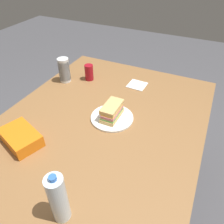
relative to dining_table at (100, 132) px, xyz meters
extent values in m
plane|color=#4C4C51|center=(0.00, 0.00, -0.69)|extent=(8.00, 8.00, 0.00)
cube|color=olive|center=(0.00, 0.00, 0.06)|extent=(1.56, 1.20, 0.04)
cylinder|color=brown|center=(0.70, -0.52, -0.32)|extent=(0.07, 0.07, 0.73)
cylinder|color=brown|center=(0.70, 0.52, -0.32)|extent=(0.07, 0.07, 0.73)
cylinder|color=white|center=(0.06, -0.05, 0.09)|extent=(0.26, 0.26, 0.01)
cube|color=#DBB26B|center=(0.06, -0.05, 0.11)|extent=(0.17, 0.09, 0.02)
cube|color=#599E3F|center=(0.06, -0.05, 0.12)|extent=(0.16, 0.09, 0.01)
cube|color=#C6727A|center=(0.06, -0.05, 0.14)|extent=(0.16, 0.08, 0.02)
cube|color=yellow|center=(0.06, -0.05, 0.15)|extent=(0.15, 0.08, 0.01)
cube|color=#DBB26B|center=(0.07, -0.05, 0.16)|extent=(0.17, 0.09, 0.02)
cylinder|color=maroon|center=(0.42, 0.31, 0.14)|extent=(0.07, 0.07, 0.12)
cube|color=orange|center=(-0.33, 0.30, 0.12)|extent=(0.22, 0.27, 0.07)
cylinder|color=silver|center=(-0.57, -0.13, 0.20)|extent=(0.07, 0.07, 0.24)
cylinder|color=blue|center=(-0.57, -0.13, 0.33)|extent=(0.03, 0.03, 0.02)
cylinder|color=silver|center=(0.32, 0.47, 0.13)|extent=(0.08, 0.08, 0.09)
cylinder|color=silver|center=(0.32, 0.47, 0.15)|extent=(0.08, 0.08, 0.09)
cylinder|color=silver|center=(0.32, 0.47, 0.17)|extent=(0.08, 0.08, 0.09)
cylinder|color=silver|center=(0.32, 0.47, 0.18)|extent=(0.08, 0.08, 0.09)
cylinder|color=silver|center=(0.32, 0.47, 0.20)|extent=(0.08, 0.08, 0.09)
cylinder|color=silver|center=(0.32, 0.47, 0.22)|extent=(0.08, 0.08, 0.09)
cube|color=white|center=(0.50, -0.06, 0.08)|extent=(0.14, 0.14, 0.01)
camera|label=1|loc=(-0.88, -0.49, 0.95)|focal=35.13mm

